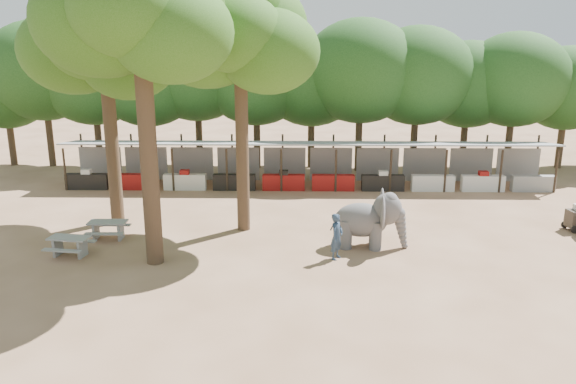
{
  "coord_description": "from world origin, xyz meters",
  "views": [
    {
      "loc": [
        -0.56,
        -17.87,
        8.12
      ],
      "look_at": [
        -1.0,
        5.0,
        2.0
      ],
      "focal_mm": 35.0,
      "sensor_mm": 36.0,
      "label": 1
    }
  ],
  "objects_px": {
    "yard_tree_back": "(237,32)",
    "handler": "(337,237)",
    "picnic_table_near": "(70,244)",
    "picnic_table_far": "(108,228)",
    "yard_tree_center": "(137,9)",
    "elephant": "(370,219)",
    "yard_tree_left": "(102,40)"
  },
  "relations": [
    {
      "from": "elephant",
      "to": "yard_tree_left",
      "type": "bearing_deg",
      "value": 170.38
    },
    {
      "from": "elephant",
      "to": "picnic_table_near",
      "type": "distance_m",
      "value": 11.93
    },
    {
      "from": "yard_tree_center",
      "to": "elephant",
      "type": "height_order",
      "value": "yard_tree_center"
    },
    {
      "from": "yard_tree_left",
      "to": "picnic_table_far",
      "type": "bearing_deg",
      "value": -79.16
    },
    {
      "from": "yard_tree_back",
      "to": "picnic_table_far",
      "type": "height_order",
      "value": "yard_tree_back"
    },
    {
      "from": "yard_tree_back",
      "to": "handler",
      "type": "height_order",
      "value": "yard_tree_back"
    },
    {
      "from": "yard_tree_center",
      "to": "elephant",
      "type": "xyz_separation_m",
      "value": [
        8.49,
        1.69,
        -8.04
      ]
    },
    {
      "from": "yard_tree_left",
      "to": "picnic_table_far",
      "type": "distance_m",
      "value": 8.14
    },
    {
      "from": "yard_tree_back",
      "to": "elephant",
      "type": "bearing_deg",
      "value": -22.87
    },
    {
      "from": "picnic_table_near",
      "to": "elephant",
      "type": "bearing_deg",
      "value": 14.24
    },
    {
      "from": "elephant",
      "to": "picnic_table_near",
      "type": "height_order",
      "value": "elephant"
    },
    {
      "from": "yard_tree_left",
      "to": "picnic_table_near",
      "type": "relative_size",
      "value": 6.31
    },
    {
      "from": "yard_tree_left",
      "to": "yard_tree_back",
      "type": "height_order",
      "value": "yard_tree_back"
    },
    {
      "from": "yard_tree_back",
      "to": "handler",
      "type": "xyz_separation_m",
      "value": [
        4.05,
        -3.68,
        -7.64
      ]
    },
    {
      "from": "elephant",
      "to": "picnic_table_far",
      "type": "relative_size",
      "value": 1.92
    },
    {
      "from": "yard_tree_back",
      "to": "picnic_table_far",
      "type": "bearing_deg",
      "value": -163.42
    },
    {
      "from": "yard_tree_back",
      "to": "picnic_table_far",
      "type": "relative_size",
      "value": 7.07
    },
    {
      "from": "elephant",
      "to": "picnic_table_far",
      "type": "xyz_separation_m",
      "value": [
        -10.99,
        0.68,
        -0.64
      ]
    },
    {
      "from": "elephant",
      "to": "picnic_table_near",
      "type": "relative_size",
      "value": 1.77
    },
    {
      "from": "yard_tree_center",
      "to": "yard_tree_back",
      "type": "height_order",
      "value": "yard_tree_center"
    },
    {
      "from": "handler",
      "to": "picnic_table_far",
      "type": "xyz_separation_m",
      "value": [
        -9.55,
        2.05,
        -0.39
      ]
    },
    {
      "from": "yard_tree_left",
      "to": "yard_tree_back",
      "type": "bearing_deg",
      "value": -9.46
    },
    {
      "from": "handler",
      "to": "picnic_table_far",
      "type": "relative_size",
      "value": 1.13
    },
    {
      "from": "handler",
      "to": "yard_tree_left",
      "type": "bearing_deg",
      "value": 96.23
    },
    {
      "from": "elephant",
      "to": "picnic_table_near",
      "type": "bearing_deg",
      "value": -167.37
    },
    {
      "from": "yard_tree_center",
      "to": "picnic_table_near",
      "type": "distance_m",
      "value": 9.33
    },
    {
      "from": "picnic_table_far",
      "to": "elephant",
      "type": "bearing_deg",
      "value": -4.4
    },
    {
      "from": "elephant",
      "to": "picnic_table_near",
      "type": "xyz_separation_m",
      "value": [
        -11.85,
        -1.28,
        -0.65
      ]
    },
    {
      "from": "yard_tree_back",
      "to": "picnic_table_near",
      "type": "height_order",
      "value": "yard_tree_back"
    },
    {
      "from": "yard_tree_center",
      "to": "handler",
      "type": "relative_size",
      "value": 6.64
    },
    {
      "from": "yard_tree_left",
      "to": "handler",
      "type": "xyz_separation_m",
      "value": [
        10.05,
        -4.68,
        -7.29
      ]
    },
    {
      "from": "handler",
      "to": "picnic_table_near",
      "type": "xyz_separation_m",
      "value": [
        -10.41,
        0.09,
        -0.39
      ]
    }
  ]
}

